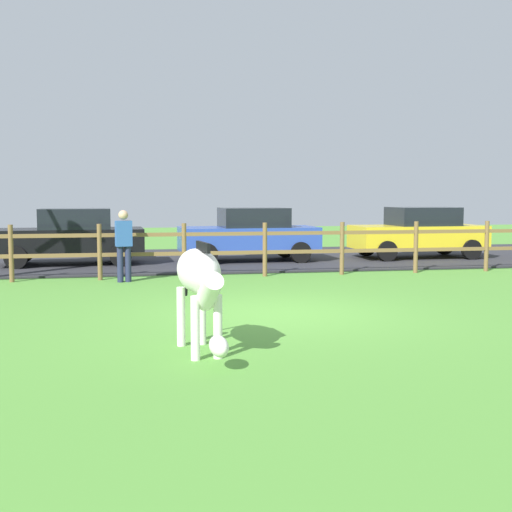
{
  "coord_description": "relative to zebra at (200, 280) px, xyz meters",
  "views": [
    {
      "loc": [
        -2.38,
        -10.69,
        1.98
      ],
      "look_at": [
        -0.13,
        1.27,
        0.85
      ],
      "focal_mm": 46.24,
      "sensor_mm": 36.0,
      "label": 1
    }
  ],
  "objects": [
    {
      "name": "parked_car_black",
      "position": [
        -2.49,
        10.86,
        -0.08
      ],
      "size": [
        4.07,
        2.02,
        1.56
      ],
      "color": "black",
      "rests_on": "parking_asphalt"
    },
    {
      "name": "paddock_fence",
      "position": [
        1.37,
        7.59,
        -0.18
      ],
      "size": [
        21.72,
        0.11,
        1.31
      ],
      "color": "brown",
      "rests_on": "ground_plane"
    },
    {
      "name": "parking_asphalt",
      "position": [
        1.57,
        11.89,
        -0.9
      ],
      "size": [
        28.0,
        7.4,
        0.05
      ],
      "primitive_type": "cube",
      "color": "#2D2D33",
      "rests_on": "ground_plane"
    },
    {
      "name": "visitor_near_fence",
      "position": [
        -1.01,
        7.13,
        -0.02
      ],
      "size": [
        0.39,
        0.28,
        1.64
      ],
      "color": "#232847",
      "rests_on": "ground_plane"
    },
    {
      "name": "parked_car_yellow",
      "position": [
        7.87,
        10.92,
        -0.08
      ],
      "size": [
        4.03,
        1.93,
        1.56
      ],
      "color": "yellow",
      "rests_on": "parking_asphalt"
    },
    {
      "name": "parked_car_blue",
      "position": [
        2.56,
        10.9,
        -0.08
      ],
      "size": [
        4.06,
        2.0,
        1.56
      ],
      "color": "#2D4CAD",
      "rests_on": "parking_asphalt"
    },
    {
      "name": "ground_plane",
      "position": [
        1.57,
        2.59,
        -0.93
      ],
      "size": [
        60.0,
        60.0,
        0.0
      ],
      "primitive_type": "plane",
      "color": "#549338"
    },
    {
      "name": "zebra",
      "position": [
        0.0,
        0.0,
        0.0
      ],
      "size": [
        0.65,
        1.93,
        1.41
      ],
      "color": "white",
      "rests_on": "ground_plane"
    }
  ]
}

